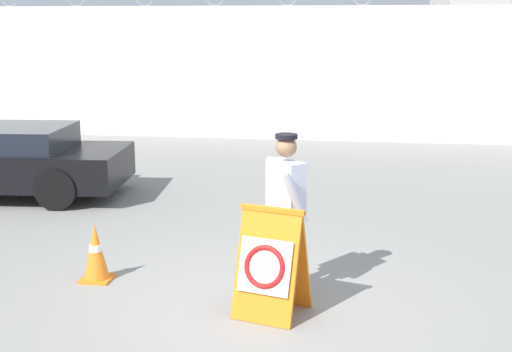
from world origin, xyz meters
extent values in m
plane|color=gray|center=(0.00, 0.00, 0.00)|extent=(90.00, 90.00, 0.00)
cube|color=silver|center=(0.00, 11.15, 1.69)|extent=(36.00, 0.30, 3.38)
cube|color=orange|center=(0.09, -0.32, 0.55)|extent=(0.73, 0.51, 1.11)
cube|color=orange|center=(0.18, -0.03, 0.55)|extent=(0.73, 0.51, 1.11)
cube|color=orange|center=(0.13, -0.18, 1.12)|extent=(0.69, 0.25, 0.05)
cube|color=white|center=(0.08, -0.36, 0.57)|extent=(0.58, 0.32, 0.54)
torus|color=red|center=(0.08, -0.37, 0.57)|extent=(0.48, 0.29, 0.45)
cylinder|color=#514C42|center=(0.14, 0.48, 0.43)|extent=(0.15, 0.15, 0.85)
cylinder|color=#514C42|center=(0.27, 0.35, 0.43)|extent=(0.15, 0.15, 0.85)
cube|color=silver|center=(0.20, 0.42, 1.18)|extent=(0.47, 0.47, 0.66)
sphere|color=#936B4C|center=(0.20, 0.42, 1.67)|extent=(0.23, 0.23, 0.23)
cylinder|color=silver|center=(0.01, 0.61, 1.20)|extent=(0.09, 0.09, 0.63)
cylinder|color=silver|center=(0.33, 0.15, 1.17)|extent=(0.31, 0.31, 0.60)
cylinder|color=black|center=(0.20, 0.42, 1.78)|extent=(0.24, 0.24, 0.05)
cube|color=orange|center=(-2.04, 0.48, 0.01)|extent=(0.35, 0.35, 0.03)
cone|color=orange|center=(-2.04, 0.48, 0.36)|extent=(0.30, 0.30, 0.66)
cylinder|color=white|center=(-2.04, 0.48, 0.39)|extent=(0.15, 0.15, 0.09)
cylinder|color=black|center=(-3.85, 3.47, 0.34)|extent=(0.70, 0.26, 0.68)
cylinder|color=black|center=(-4.00, 5.22, 0.34)|extent=(0.70, 0.26, 0.68)
cube|color=black|center=(-5.12, 4.24, 1.03)|extent=(2.35, 1.86, 0.39)
camera|label=1|loc=(1.00, -7.12, 2.99)|focal=50.00mm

